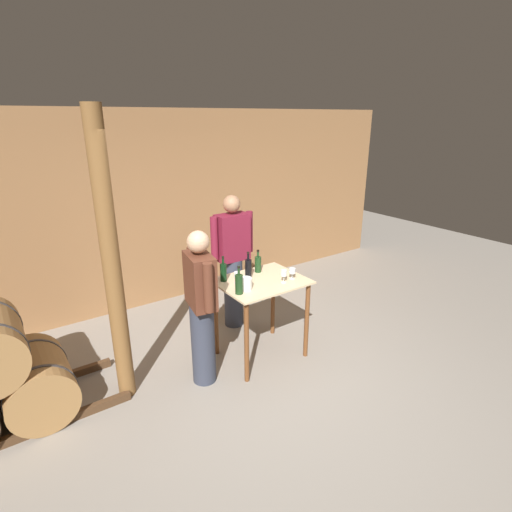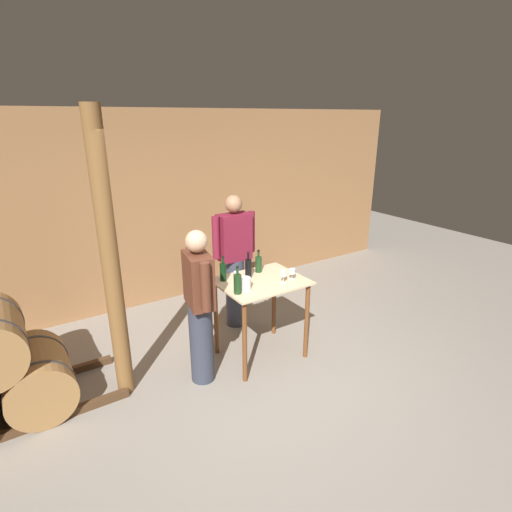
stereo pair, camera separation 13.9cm
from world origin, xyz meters
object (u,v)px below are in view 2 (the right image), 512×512
at_px(wine_bottle_center, 248,268).
at_px(wooden_post, 110,264).
at_px(wine_glass_near_center, 283,274).
at_px(wine_glass_near_right, 292,272).
at_px(ice_bucket, 244,283).
at_px(wine_glass_near_left, 236,275).
at_px(wine_bottle_far_left, 238,283).
at_px(person_visitor_with_scarf, 200,305).
at_px(wine_bottle_right, 258,264).
at_px(wine_bottle_left, 223,271).
at_px(person_host, 235,259).

bearing_deg(wine_bottle_center, wooden_post, 177.54).
height_order(wine_glass_near_center, wine_glass_near_right, wine_glass_near_center).
bearing_deg(ice_bucket, wine_glass_near_left, 86.09).
bearing_deg(wine_glass_near_center, wooden_post, 166.45).
bearing_deg(wine_bottle_center, wine_bottle_far_left, -136.34).
bearing_deg(wooden_post, ice_bucket, -14.17).
relative_size(wooden_post, ice_bucket, 20.28).
bearing_deg(wine_glass_near_left, wine_bottle_far_left, -117.67).
height_order(wine_bottle_far_left, person_visitor_with_scarf, person_visitor_with_scarf).
xyz_separation_m(wine_bottle_far_left, wine_glass_near_left, (0.12, 0.23, -0.02)).
bearing_deg(wine_bottle_far_left, ice_bucket, 24.46).
relative_size(wooden_post, person_visitor_with_scarf, 1.68).
bearing_deg(wine_bottle_right, wine_bottle_center, -157.53).
xyz_separation_m(wine_bottle_left, wine_glass_near_left, (0.08, -0.13, -0.01)).
relative_size(ice_bucket, person_host, 0.08).
bearing_deg(wooden_post, wine_glass_near_right, -11.61).
height_order(wine_bottle_center, wine_glass_near_right, wine_bottle_center).
bearing_deg(wine_bottle_center, ice_bucket, -129.09).
bearing_deg(wooden_post, person_host, 19.67).
distance_m(wooden_post, wine_glass_near_left, 1.27).
relative_size(wine_glass_near_center, person_host, 0.08).
height_order(wine_bottle_left, wine_bottle_center, wine_bottle_center).
bearing_deg(person_visitor_with_scarf, person_host, 43.40).
distance_m(wine_glass_near_center, ice_bucket, 0.44).
bearing_deg(wine_bottle_right, wooden_post, -179.48).
bearing_deg(wooden_post, wine_bottle_center, -2.46).
height_order(wooden_post, person_host, wooden_post).
distance_m(wine_glass_near_center, person_host, 0.98).
distance_m(wine_bottle_left, person_host, 0.74).
bearing_deg(person_visitor_with_scarf, wine_glass_near_center, -8.83).
bearing_deg(wine_bottle_far_left, wine_bottle_left, 84.14).
distance_m(wine_bottle_center, wine_glass_near_right, 0.48).
distance_m(wooden_post, wine_bottle_center, 1.45).
distance_m(wine_bottle_center, person_host, 0.67).
height_order(wine_bottle_center, ice_bucket, wine_bottle_center).
relative_size(wine_bottle_center, wine_glass_near_left, 2.33).
relative_size(wine_glass_near_right, person_host, 0.07).
bearing_deg(wine_glass_near_center, ice_bucket, 168.22).
bearing_deg(ice_bucket, wine_bottle_far_left, -155.54).
bearing_deg(wine_bottle_far_left, person_visitor_with_scarf, 164.63).
bearing_deg(ice_bucket, person_host, 66.05).
height_order(wine_bottle_left, wine_bottle_right, wine_bottle_left).
height_order(wine_bottle_center, person_host, person_host).
relative_size(wine_bottle_center, wine_bottle_right, 1.13).
xyz_separation_m(wine_glass_near_right, ice_bucket, (-0.57, 0.06, -0.03)).
bearing_deg(wine_bottle_far_left, person_host, 61.68).
relative_size(wine_glass_near_left, wine_glass_near_right, 1.03).
bearing_deg(person_visitor_with_scarf, wine_bottle_center, 15.78).
relative_size(wine_glass_near_center, wine_glass_near_right, 1.17).
bearing_deg(person_visitor_with_scarf, wine_glass_near_left, 14.87).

